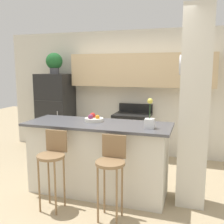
# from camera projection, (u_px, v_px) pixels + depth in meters

# --- Properties ---
(ground_plane) EXTENTS (14.00, 14.00, 0.00)m
(ground_plane) POSITION_uv_depth(u_px,v_px,m) (98.00, 192.00, 3.84)
(ground_plane) COLOR tan
(wall_back) EXTENTS (5.60, 0.38, 2.55)m
(wall_back) POSITION_uv_depth(u_px,v_px,m) (134.00, 84.00, 5.31)
(wall_back) COLOR silver
(wall_back) RESTS_ON ground_plane
(pillar_right) EXTENTS (0.38, 0.32, 2.55)m
(pillar_right) POSITION_uv_depth(u_px,v_px,m) (194.00, 109.00, 3.32)
(pillar_right) COLOR silver
(pillar_right) RESTS_ON ground_plane
(counter_bar) EXTENTS (2.06, 0.76, 1.03)m
(counter_bar) POSITION_uv_depth(u_px,v_px,m) (98.00, 158.00, 3.76)
(counter_bar) COLOR silver
(counter_bar) RESTS_ON ground_plane
(refrigerator) EXTENTS (0.67, 0.64, 1.67)m
(refrigerator) POSITION_uv_depth(u_px,v_px,m) (56.00, 113.00, 5.64)
(refrigerator) COLOR black
(refrigerator) RESTS_ON ground_plane
(stove_range) EXTENTS (0.70, 0.62, 1.07)m
(stove_range) POSITION_uv_depth(u_px,v_px,m) (132.00, 136.00, 5.21)
(stove_range) COLOR silver
(stove_range) RESTS_ON ground_plane
(bar_stool_left) EXTENTS (0.35, 0.35, 1.00)m
(bar_stool_left) POSITION_uv_depth(u_px,v_px,m) (52.00, 158.00, 3.30)
(bar_stool_left) COLOR olive
(bar_stool_left) RESTS_ON ground_plane
(bar_stool_right) EXTENTS (0.35, 0.35, 1.00)m
(bar_stool_right) POSITION_uv_depth(u_px,v_px,m) (111.00, 165.00, 3.07)
(bar_stool_right) COLOR olive
(bar_stool_right) RESTS_ON ground_plane
(potted_plant_on_fridge) EXTENTS (0.35, 0.35, 0.44)m
(potted_plant_on_fridge) POSITION_uv_depth(u_px,v_px,m) (54.00, 62.00, 5.47)
(potted_plant_on_fridge) COLOR #4C4C51
(potted_plant_on_fridge) RESTS_ON refrigerator
(orchid_vase) EXTENTS (0.12, 0.12, 0.39)m
(orchid_vase) POSITION_uv_depth(u_px,v_px,m) (150.00, 120.00, 3.34)
(orchid_vase) COLOR white
(orchid_vase) RESTS_ON counter_bar
(fruit_bowl) EXTENTS (0.27, 0.27, 0.12)m
(fruit_bowl) POSITION_uv_depth(u_px,v_px,m) (94.00, 119.00, 3.78)
(fruit_bowl) COLOR silver
(fruit_bowl) RESTS_ON counter_bar
(trash_bin) EXTENTS (0.28, 0.28, 0.38)m
(trash_bin) POSITION_uv_depth(u_px,v_px,m) (76.00, 147.00, 5.39)
(trash_bin) COLOR black
(trash_bin) RESTS_ON ground_plane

